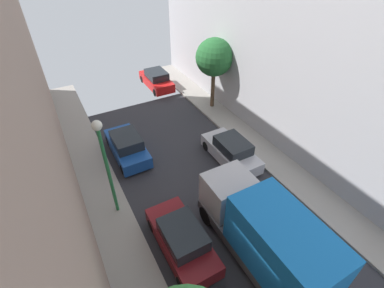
{
  "coord_description": "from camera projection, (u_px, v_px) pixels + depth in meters",
  "views": [
    {
      "loc": [
        -5.67,
        -3.75,
        11.34
      ],
      "look_at": [
        1.09,
        8.55,
        0.5
      ],
      "focal_mm": 25.89,
      "sensor_mm": 36.0,
      "label": 1
    }
  ],
  "objects": [
    {
      "name": "ground",
      "position": [
        267.0,
        269.0,
        11.7
      ],
      "size": [
        32.0,
        32.0,
        0.0
      ],
      "primitive_type": "plane",
      "color": "#2D2D33"
    },
    {
      "name": "sidewalk_right",
      "position": [
        346.0,
        221.0,
        13.55
      ],
      "size": [
        2.0,
        44.0,
        0.15
      ],
      "primitive_type": "cube",
      "color": "gray",
      "rests_on": "ground"
    },
    {
      "name": "parked_car_left_3",
      "position": [
        182.0,
        240.0,
        12.0
      ],
      "size": [
        1.78,
        4.2,
        1.57
      ],
      "color": "maroon",
      "rests_on": "ground"
    },
    {
      "name": "parked_car_left_4",
      "position": [
        127.0,
        146.0,
        17.21
      ],
      "size": [
        1.78,
        4.2,
        1.57
      ],
      "color": "#194799",
      "rests_on": "ground"
    },
    {
      "name": "parked_car_right_2",
      "position": [
        231.0,
        151.0,
        16.82
      ],
      "size": [
        1.78,
        4.2,
        1.57
      ],
      "color": "silver",
      "rests_on": "ground"
    },
    {
      "name": "parked_car_right_3",
      "position": [
        156.0,
        80.0,
        24.86
      ],
      "size": [
        1.78,
        4.2,
        1.57
      ],
      "color": "red",
      "rests_on": "ground"
    },
    {
      "name": "delivery_truck",
      "position": [
        266.0,
        235.0,
        10.95
      ],
      "size": [
        2.26,
        6.6,
        3.38
      ],
      "color": "#4C4C51",
      "rests_on": "ground"
    },
    {
      "name": "street_tree_1",
      "position": [
        214.0,
        58.0,
        19.93
      ],
      "size": [
        2.74,
        2.74,
        5.34
      ],
      "color": "brown",
      "rests_on": "sidewalk_right"
    },
    {
      "name": "lamp_post",
      "position": [
        105.0,
        156.0,
        11.87
      ],
      "size": [
        0.44,
        0.44,
        5.33
      ],
      "color": "#26723F",
      "rests_on": "sidewalk_left"
    }
  ]
}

